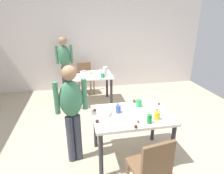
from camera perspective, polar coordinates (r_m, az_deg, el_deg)
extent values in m
plane|color=tan|center=(3.20, 2.92, -19.65)|extent=(6.40, 6.40, 0.00)
cube|color=silver|center=(5.66, -4.71, 12.64)|extent=(6.40, 0.10, 2.60)
cube|color=silver|center=(2.77, 5.99, -8.39)|extent=(1.13, 0.79, 0.04)
cylinder|color=#2D2D33|center=(2.63, -3.36, -20.15)|extent=(0.06, 0.06, 0.71)
cylinder|color=#2D2D33|center=(2.89, 17.74, -16.82)|extent=(0.06, 0.06, 0.71)
cylinder|color=#2D2D33|center=(3.16, -5.05, -12.32)|extent=(0.06, 0.06, 0.71)
cylinder|color=#2D2D33|center=(3.39, 12.42, -10.33)|extent=(0.06, 0.06, 0.71)
cube|color=white|center=(4.61, -6.62, 3.52)|extent=(1.05, 0.75, 0.04)
cylinder|color=#2D2D33|center=(4.43, -12.07, -2.68)|extent=(0.06, 0.06, 0.71)
cylinder|color=#2D2D33|center=(4.50, -0.20, -1.86)|extent=(0.06, 0.06, 0.71)
cylinder|color=#2D2D33|center=(5.02, -12.02, 0.10)|extent=(0.06, 0.06, 0.71)
cylinder|color=#2D2D33|center=(5.08, -1.53, 0.80)|extent=(0.06, 0.06, 0.71)
cube|color=brown|center=(2.41, 10.75, -22.51)|extent=(0.46, 0.46, 0.04)
cube|color=brown|center=(2.15, 13.75, -20.90)|extent=(0.38, 0.10, 0.42)
cylinder|color=brown|center=(2.62, 4.79, -24.86)|extent=(0.04, 0.04, 0.41)
cylinder|color=brown|center=(2.74, 11.81, -22.73)|extent=(0.04, 0.04, 0.41)
cube|color=olive|center=(5.32, -7.84, 2.39)|extent=(0.47, 0.47, 0.04)
cube|color=olive|center=(5.42, -8.44, 5.24)|extent=(0.38, 0.11, 0.42)
cylinder|color=olive|center=(5.28, -5.48, -0.24)|extent=(0.04, 0.04, 0.41)
cylinder|color=olive|center=(5.20, -9.06, -0.73)|extent=(0.04, 0.04, 0.41)
cylinder|color=olive|center=(5.59, -6.49, 0.91)|extent=(0.04, 0.04, 0.41)
cylinder|color=olive|center=(5.52, -9.88, 0.46)|extent=(0.04, 0.04, 0.41)
cylinder|color=#383D4C|center=(2.94, -12.44, -15.18)|extent=(0.11, 0.11, 0.75)
cylinder|color=#383D4C|center=(2.95, -10.27, -14.83)|extent=(0.11, 0.11, 0.75)
ellipsoid|color=#3D7A56|center=(2.63, -12.32, -3.54)|extent=(0.35, 0.26, 0.53)
sphere|color=#997051|center=(2.50, -12.94, 4.16)|extent=(0.20, 0.20, 0.20)
cylinder|color=#3D7A56|center=(2.59, -16.51, -3.30)|extent=(0.08, 0.08, 0.45)
cylinder|color=#3D7A56|center=(2.64, -8.33, -2.17)|extent=(0.08, 0.08, 0.45)
cylinder|color=#28282D|center=(5.39, -13.08, 1.95)|extent=(0.11, 0.11, 0.80)
cylinder|color=#28282D|center=(5.39, -14.24, 1.87)|extent=(0.11, 0.11, 0.80)
ellipsoid|color=#3D7A56|center=(5.22, -14.29, 9.07)|extent=(0.32, 0.20, 0.57)
sphere|color=#997051|center=(5.16, -14.68, 13.35)|extent=(0.22, 0.22, 0.22)
cylinder|color=#3D7A56|center=(5.20, -12.22, 9.69)|extent=(0.07, 0.07, 0.48)
cylinder|color=#3D7A56|center=(5.23, -16.43, 9.37)|extent=(0.07, 0.07, 0.48)
cylinder|color=white|center=(2.71, -2.56, -7.72)|extent=(0.21, 0.21, 0.07)
cylinder|color=#198438|center=(2.54, 11.27, -9.48)|extent=(0.07, 0.07, 0.12)
cube|color=silver|center=(2.52, 0.32, -10.81)|extent=(0.17, 0.02, 0.01)
cylinder|color=green|center=(2.97, 8.15, -4.87)|extent=(0.09, 0.09, 0.11)
cylinder|color=#3351B2|center=(2.75, 1.93, -6.74)|extent=(0.08, 0.08, 0.11)
cylinder|color=yellow|center=(2.65, 13.45, -8.42)|extent=(0.08, 0.08, 0.11)
sphere|color=#3D2319|center=(2.86, 13.48, -6.98)|extent=(0.04, 0.04, 0.04)
sphere|color=brown|center=(2.82, -5.23, -6.95)|extent=(0.04, 0.04, 0.04)
sphere|color=brown|center=(3.10, 6.74, -4.23)|extent=(0.05, 0.05, 0.05)
sphere|color=#3D2319|center=(2.43, 7.22, -11.76)|extent=(0.05, 0.05, 0.05)
sphere|color=brown|center=(3.05, 7.69, -4.70)|extent=(0.05, 0.05, 0.05)
sphere|color=#3D2319|center=(3.09, 13.98, -4.93)|extent=(0.04, 0.04, 0.04)
sphere|color=brown|center=(2.54, 7.90, -10.31)|extent=(0.04, 0.04, 0.04)
sphere|color=#3D2319|center=(2.53, -4.54, -10.25)|extent=(0.05, 0.05, 0.05)
sphere|color=brown|center=(2.98, 1.75, -5.25)|extent=(0.04, 0.04, 0.04)
cylinder|color=white|center=(4.41, -2.06, 4.69)|extent=(0.11, 0.11, 0.23)
cylinder|color=green|center=(4.34, -2.91, 3.49)|extent=(0.08, 0.08, 0.10)
cylinder|color=white|center=(4.62, -3.55, 4.49)|extent=(0.08, 0.08, 0.09)
torus|color=brown|center=(4.79, -10.36, 4.47)|extent=(0.14, 0.14, 0.04)
torus|color=pink|center=(4.87, -8.53, 4.80)|extent=(0.12, 0.12, 0.04)
torus|color=gold|center=(4.66, -6.35, 4.17)|extent=(0.11, 0.11, 0.03)
torus|color=white|center=(4.44, -0.38, 3.50)|extent=(0.11, 0.11, 0.03)
torus|color=white|center=(4.86, -3.54, 4.97)|extent=(0.12, 0.12, 0.03)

